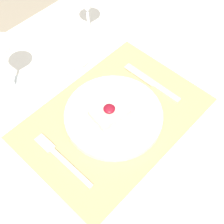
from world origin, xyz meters
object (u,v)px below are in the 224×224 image
(fork, at_px, (59,157))
(wine_glass_far, at_px, (3,57))
(knife, at_px, (155,85))
(dinner_plate, at_px, (112,114))
(wine_glass_near, at_px, (87,5))
(spoon, at_px, (75,67))

(fork, distance_m, wine_glass_far, 0.28)
(knife, relative_size, wine_glass_far, 1.13)
(dinner_plate, height_order, wine_glass_near, wine_glass_near)
(dinner_plate, xyz_separation_m, knife, (0.15, -0.02, -0.01))
(knife, bearing_deg, dinner_plate, 172.93)
(dinner_plate, height_order, fork, dinner_plate)
(dinner_plate, bearing_deg, knife, -6.48)
(fork, bearing_deg, wine_glass_far, 75.03)
(dinner_plate, relative_size, fork, 1.35)
(fork, height_order, knife, knife)
(dinner_plate, distance_m, knife, 0.16)
(fork, xyz_separation_m, wine_glass_far, (0.06, 0.25, 0.11))
(fork, xyz_separation_m, knife, (0.32, -0.03, 0.00))
(spoon, bearing_deg, knife, -59.88)
(wine_glass_far, bearing_deg, dinner_plate, -67.00)
(dinner_plate, xyz_separation_m, spoon, (0.05, 0.19, -0.01))
(fork, xyz_separation_m, spoon, (0.22, 0.18, -0.00))
(spoon, xyz_separation_m, wine_glass_near, (0.13, 0.07, 0.10))
(dinner_plate, bearing_deg, spoon, 75.73)
(dinner_plate, xyz_separation_m, fork, (-0.17, 0.01, -0.01))
(dinner_plate, xyz_separation_m, wine_glass_far, (-0.11, 0.26, 0.10))
(wine_glass_near, height_order, wine_glass_far, wine_glass_far)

